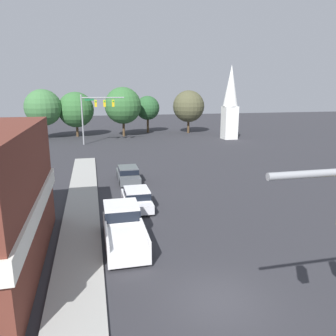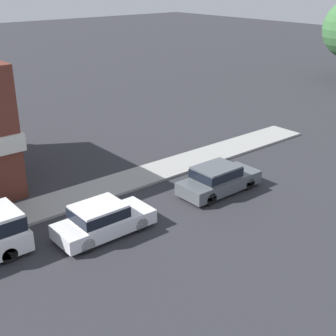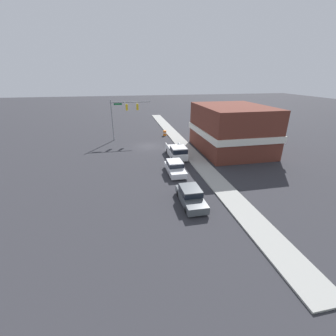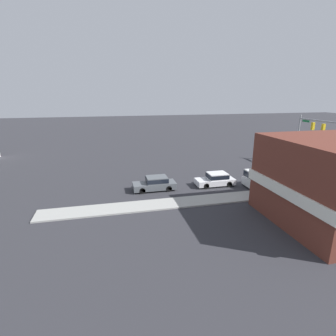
% 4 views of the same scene
% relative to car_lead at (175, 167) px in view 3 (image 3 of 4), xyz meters
% --- Properties ---
extents(ground_plane, '(200.00, 200.00, 0.00)m').
position_rel_car_lead_xyz_m(ground_plane, '(1.76, -11.63, -0.78)').
color(ground_plane, '#2D2D33').
extents(sidewalk_curb, '(2.40, 60.00, 0.14)m').
position_rel_car_lead_xyz_m(sidewalk_curb, '(-3.94, -11.63, -0.71)').
color(sidewalk_curb, '#9E9E99').
rests_on(sidewalk_curb, ground).
extents(near_signal_assembly, '(6.88, 0.49, 7.15)m').
position_rel_car_lead_xyz_m(near_signal_assembly, '(5.45, -16.47, 4.37)').
color(near_signal_assembly, gray).
rests_on(near_signal_assembly, ground).
extents(car_lead, '(1.86, 4.44, 1.49)m').
position_rel_car_lead_xyz_m(car_lead, '(0.00, 0.00, 0.00)').
color(car_lead, black).
rests_on(car_lead, ground).
extents(car_second_ahead, '(1.85, 4.64, 1.50)m').
position_rel_car_lead_xyz_m(car_second_ahead, '(0.16, 7.03, 0.01)').
color(car_second_ahead, black).
rests_on(car_second_ahead, ground).
extents(pickup_truck_parked, '(2.10, 5.53, 1.90)m').
position_rel_car_lead_xyz_m(pickup_truck_parked, '(-1.49, -5.20, 0.16)').
color(pickup_truck_parked, black).
rests_on(pickup_truck_parked, ground).
extents(construction_barrel, '(0.63, 0.63, 0.98)m').
position_rel_car_lead_xyz_m(construction_barrel, '(-2.14, -18.03, -0.28)').
color(construction_barrel, orange).
rests_on(construction_barrel, ground).
extents(corner_brick_building, '(9.82, 12.20, 6.84)m').
position_rel_car_lead_xyz_m(corner_brick_building, '(-10.40, -6.89, 2.60)').
color(corner_brick_building, brown).
rests_on(corner_brick_building, ground).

